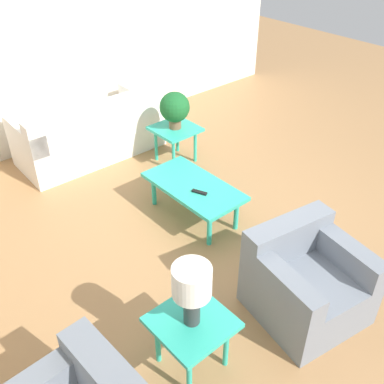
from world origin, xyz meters
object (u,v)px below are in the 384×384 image
(coffee_table, at_px, (194,188))
(potted_plant, at_px, (175,108))
(side_table_lamp, at_px, (192,327))
(table_lamp, at_px, (192,286))
(side_table_plant, at_px, (175,133))
(armchair, at_px, (305,281))
(sofa, at_px, (92,134))

(coffee_table, bearing_deg, potted_plant, -30.15)
(side_table_lamp, relative_size, table_lamp, 1.05)
(side_table_plant, bearing_deg, armchair, 163.77)
(side_table_plant, bearing_deg, table_lamp, 142.95)
(armchair, xyz_separation_m, side_table_lamp, (0.21, 1.05, 0.09))
(sofa, height_order, side_table_plant, sofa)
(potted_plant, height_order, table_lamp, table_lamp)
(coffee_table, bearing_deg, side_table_plant, -30.15)
(side_table_lamp, bearing_deg, table_lamp, 0.00)
(sofa, bearing_deg, coffee_table, 95.39)
(side_table_plant, xyz_separation_m, table_lamp, (-2.38, 1.80, 0.41))
(side_table_plant, height_order, potted_plant, potted_plant)
(side_table_plant, relative_size, side_table_lamp, 1.00)
(potted_plant, relative_size, table_lamp, 0.92)
(table_lamp, bearing_deg, side_table_lamp, 180.00)
(sofa, bearing_deg, table_lamp, 72.86)
(sofa, relative_size, potted_plant, 4.03)
(coffee_table, height_order, potted_plant, potted_plant)
(armchair, xyz_separation_m, coffee_table, (1.56, -0.15, 0.05))
(sofa, bearing_deg, side_table_lamp, 72.86)
(armchair, height_order, side_table_plant, armchair)
(sofa, distance_m, side_table_plant, 1.09)
(side_table_lamp, bearing_deg, armchair, -101.10)
(sofa, distance_m, armchair, 3.40)
(sofa, distance_m, side_table_lamp, 3.37)
(armchair, relative_size, table_lamp, 1.87)
(armchair, xyz_separation_m, side_table_plant, (2.59, -0.75, 0.09))
(coffee_table, height_order, side_table_plant, side_table_plant)
(potted_plant, xyz_separation_m, table_lamp, (-2.38, 1.80, 0.08))
(coffee_table, bearing_deg, side_table_lamp, 138.40)
(side_table_plant, distance_m, side_table_lamp, 2.98)
(table_lamp, bearing_deg, coffee_table, -41.60)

